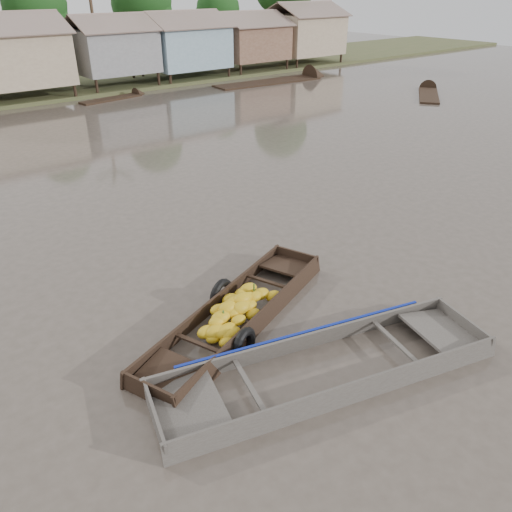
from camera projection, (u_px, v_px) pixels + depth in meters
ground at (285, 313)px, 11.88m from camera, size 120.00×120.00×0.00m
riverbank at (8, 47)px, 33.85m from camera, size 120.00×12.47×10.22m
banana_boat at (235, 315)px, 11.49m from camera, size 6.28×3.51×0.89m
viewer_boat at (327, 371)px, 10.03m from camera, size 7.33×3.71×0.57m
distant_boats at (166, 102)px, 33.20m from camera, size 47.89×16.57×0.35m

